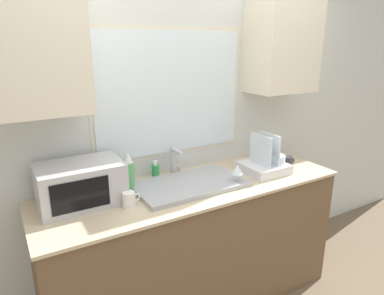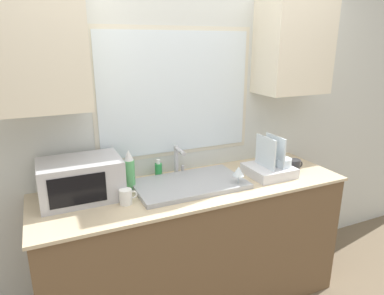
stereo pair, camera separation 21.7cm
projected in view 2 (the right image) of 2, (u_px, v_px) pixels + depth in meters
countertop at (195, 246)px, 2.43m from camera, size 2.09×0.66×0.94m
wall_back at (177, 109)px, 2.43m from camera, size 6.00×0.38×2.60m
sink_basin at (190, 184)px, 2.28m from camera, size 0.73×0.42×0.03m
faucet at (178, 158)px, 2.44m from camera, size 0.08×0.17×0.21m
microwave at (81, 179)px, 2.07m from camera, size 0.48×0.33×0.25m
dish_rack at (271, 167)px, 2.46m from camera, size 0.31×0.29×0.29m
spray_bottle at (129, 170)px, 2.21m from camera, size 0.07×0.07×0.27m
soap_bottle at (158, 170)px, 2.42m from camera, size 0.05×0.05×0.13m
mug_near_sink at (126, 197)px, 2.02m from camera, size 0.11×0.08×0.09m
wine_glass at (238, 172)px, 2.24m from camera, size 0.08×0.08×0.15m
mug_by_rack at (294, 166)px, 2.52m from camera, size 0.12×0.09×0.10m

